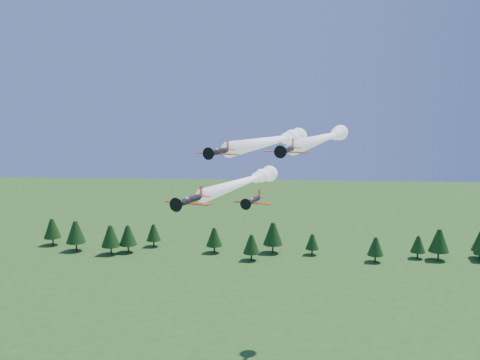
# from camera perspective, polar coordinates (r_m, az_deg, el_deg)

# --- Properties ---
(plane_lead) EXTENTS (18.32, 41.70, 3.70)m
(plane_lead) POSITION_cam_1_polar(r_m,az_deg,el_deg) (103.63, 3.76, 4.26)
(plane_lead) COLOR black
(plane_lead) RESTS_ON ground
(plane_left) EXTENTS (18.95, 40.31, 3.70)m
(plane_left) POSITION_cam_1_polar(r_m,az_deg,el_deg) (111.52, 0.60, -0.12)
(plane_left) COLOR black
(plane_left) RESTS_ON ground
(plane_right) EXTENTS (19.68, 52.30, 3.70)m
(plane_right) POSITION_cam_1_polar(r_m,az_deg,el_deg) (115.02, 9.16, 4.52)
(plane_right) COLOR black
(plane_right) RESTS_ON ground
(plane_slot) EXTENTS (7.28, 8.09, 2.56)m
(plane_slot) POSITION_cam_1_polar(r_m,az_deg,el_deg) (96.75, 1.38, -2.21)
(plane_slot) COLOR black
(plane_slot) RESTS_ON ground
(treeline) EXTENTS (172.75, 21.66, 11.84)m
(treeline) POSITION_cam_1_polar(r_m,az_deg,el_deg) (203.76, 0.73, -6.12)
(treeline) COLOR #382314
(treeline) RESTS_ON ground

